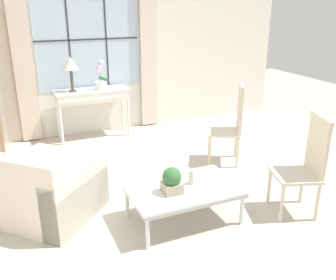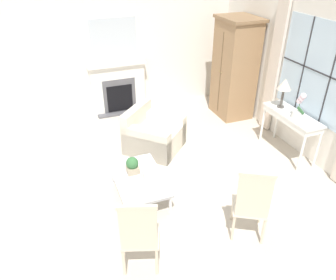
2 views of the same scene
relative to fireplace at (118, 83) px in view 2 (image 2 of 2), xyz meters
name	(u,v)px [view 2 (image 2 of 2)]	position (x,y,z in m)	size (l,w,h in m)	color
ground_plane	(147,187)	(2.91, -0.26, -0.69)	(14.00, 14.00, 0.00)	#BCB2A3
wall_back_windowed	(316,81)	(2.91, 2.76, 0.71)	(7.20, 0.14, 2.80)	silver
wall_left	(129,49)	(-0.12, 0.34, 0.71)	(0.06, 7.20, 2.80)	silver
fireplace	(118,83)	(0.00, 0.00, 0.00)	(0.34, 1.28, 2.12)	#515156
armoire	(235,68)	(1.03, 2.35, 0.38)	(0.92, 0.73, 2.13)	#93704C
console_table	(292,119)	(2.86, 2.47, 0.02)	(1.19, 0.41, 0.81)	white
table_lamp	(285,85)	(2.55, 2.44, 0.54)	(0.25, 0.25, 0.55)	#4C4742
potted_orchid	(299,108)	(3.01, 2.43, 0.30)	(0.22, 0.18, 0.47)	white
armchair_upholstered	(153,135)	(1.84, 0.21, -0.41)	(1.29, 1.29, 0.80)	beige
side_chair_wooden	(252,202)	(4.38, 0.66, -0.08)	(0.60, 0.60, 1.12)	beige
accent_chair_wooden	(139,233)	(4.36, -0.79, -0.10)	(0.56, 0.56, 1.08)	beige
coffee_table	(139,179)	(3.11, -0.44, -0.35)	(1.12, 0.72, 0.38)	silver
potted_plant_small	(132,165)	(2.95, -0.49, -0.18)	(0.19, 0.19, 0.26)	tan
pillar_candle	(143,177)	(3.21, -0.41, -0.24)	(0.09, 0.09, 0.16)	silver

